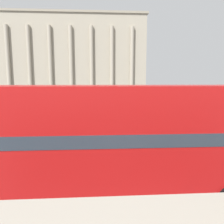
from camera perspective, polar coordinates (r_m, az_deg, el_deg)
name	(u,v)px	position (r m, az deg, el deg)	size (l,w,h in m)	color
double_decker_bus	(105,138)	(8.25, -1.96, -6.79)	(11.48, 2.69, 4.41)	black
plaza_building_left	(74,59)	(59.41, -9.89, 13.49)	(35.99, 14.23, 20.42)	#A39984
traffic_light_near	(146,123)	(12.84, 8.98, -2.82)	(0.42, 0.24, 3.27)	black
traffic_light_mid	(50,107)	(17.83, -15.78, 1.17)	(0.42, 0.24, 3.83)	black
car_black	(83,118)	(22.85, -7.50, -1.68)	(4.20, 1.93, 1.35)	black
car_maroon	(170,108)	(32.85, 14.94, 1.11)	(4.20, 1.93, 1.35)	black
pedestrian_grey	(0,143)	(14.49, -27.21, -7.33)	(0.32, 0.32, 1.63)	#282B33
pedestrian_white	(75,108)	(28.42, -9.72, 0.92)	(0.32, 0.32, 1.81)	#282B33
pedestrian_red	(110,104)	(33.11, -0.60, 2.03)	(0.32, 0.32, 1.79)	#282B33
pedestrian_olive	(121,105)	(33.24, 2.24, 1.90)	(0.32, 0.32, 1.66)	#282B33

